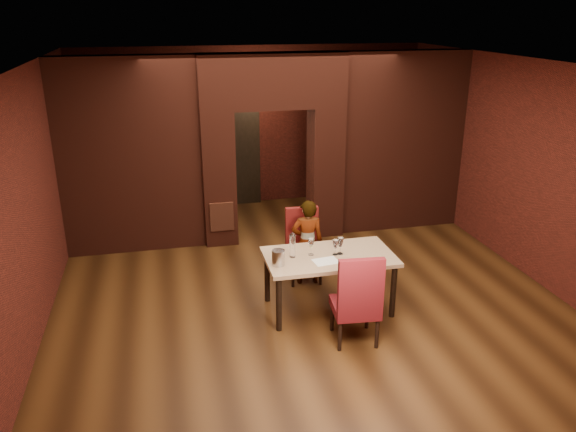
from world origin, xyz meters
name	(u,v)px	position (x,y,z in m)	size (l,w,h in m)	color
floor	(301,285)	(0.00, 0.00, 0.00)	(8.00, 8.00, 0.00)	#492A12
ceiling	(302,64)	(0.00, 0.00, 3.20)	(7.00, 8.00, 0.04)	silver
wall_back	(253,127)	(0.00, 4.00, 1.60)	(7.00, 0.04, 3.20)	maroon
wall_front	(435,337)	(0.00, -4.00, 1.60)	(7.00, 0.04, 3.20)	maroon
wall_left	(32,201)	(-3.50, 0.00, 1.60)	(0.04, 8.00, 3.20)	maroon
wall_right	(524,167)	(3.50, 0.00, 1.60)	(0.04, 8.00, 3.20)	maroon
pillar_left	(218,178)	(-0.95, 2.00, 1.15)	(0.55, 0.55, 2.30)	maroon
pillar_right	(325,171)	(0.95, 2.00, 1.15)	(0.55, 0.55, 2.30)	maroon
lintel	(272,81)	(0.00, 2.00, 2.75)	(2.45, 0.55, 0.90)	maroon
wing_wall_left	(130,157)	(-2.36, 2.00, 1.60)	(2.27, 0.35, 3.20)	maroon
wing_wall_right	(401,142)	(2.36, 2.00, 1.60)	(2.27, 0.35, 3.20)	maroon
vent_panel	(222,217)	(-0.95, 1.71, 0.55)	(0.40, 0.03, 0.50)	#A64D30
rear_door	(235,155)	(-0.40, 3.94, 1.05)	(0.90, 0.08, 2.10)	black
rear_door_frame	(235,155)	(-0.40, 3.90, 1.05)	(1.02, 0.04, 2.22)	black
dining_table	(329,282)	(0.20, -0.74, 0.40)	(1.71, 0.96, 0.80)	tan
chair_far	(304,246)	(0.10, 0.19, 0.54)	(0.49, 0.49, 1.09)	maroon
chair_near	(355,296)	(0.29, -1.54, 0.60)	(0.54, 0.54, 1.19)	maroon
person_seated	(307,242)	(0.12, 0.10, 0.65)	(0.47, 0.31, 1.30)	white
wine_glass_a	(311,247)	(-0.04, -0.68, 0.91)	(0.09, 0.09, 0.23)	white
wine_glass_b	(335,247)	(0.28, -0.74, 0.91)	(0.08, 0.08, 0.21)	white
wine_glass_c	(340,246)	(0.35, -0.73, 0.92)	(0.09, 0.09, 0.23)	silver
tasting_sheet	(326,261)	(0.10, -0.92, 0.80)	(0.32, 0.23, 0.00)	white
wine_bucket	(278,258)	(-0.52, -0.89, 0.90)	(0.17, 0.17, 0.20)	#B0B0B7
water_bottle	(293,245)	(-0.29, -0.68, 0.97)	(0.08, 0.08, 0.33)	white
potted_plant	(353,257)	(0.95, 0.40, 0.19)	(0.34, 0.30, 0.38)	#3A702F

